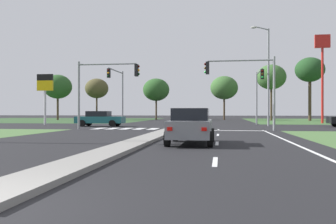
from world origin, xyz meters
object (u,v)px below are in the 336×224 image
at_px(traffic_signal_far_right, 259,87).
at_px(traffic_signal_near_right, 247,79).
at_px(treeline_sixth, 310,70).
at_px(fastfood_pole_sign, 322,58).
at_px(traffic_signal_far_left, 118,86).
at_px(fuel_price_totem, 45,88).
at_px(treeline_fourth, 224,88).
at_px(car_beige_third, 184,116).
at_px(street_lamp_second, 267,71).
at_px(traffic_signal_near_left, 101,82).
at_px(treeline_near, 58,87).
at_px(car_grey_second, 191,126).
at_px(treeline_fifth, 271,77).
at_px(treeline_third, 156,90).
at_px(car_teal_near, 100,119).
at_px(treeline_second, 97,89).

bearing_deg(traffic_signal_far_right, traffic_signal_near_right, -99.95).
bearing_deg(treeline_sixth, fastfood_pole_sign, -96.55).
xyz_separation_m(traffic_signal_far_left, fuel_price_totem, (-7.70, -1.69, -0.23)).
distance_m(traffic_signal_far_right, treeline_fourth, 25.26).
bearing_deg(traffic_signal_near_right, fuel_price_totem, 155.55).
xyz_separation_m(car_beige_third, street_lamp_second, (10.55, -24.87, 4.57)).
bearing_deg(traffic_signal_near_right, traffic_signal_near_left, -180.00).
height_order(treeline_near, treeline_sixth, treeline_sixth).
xyz_separation_m(traffic_signal_far_left, street_lamp_second, (15.75, -2.64, 1.09)).
height_order(traffic_signal_near_right, street_lamp_second, street_lamp_second).
relative_size(treeline_near, treeline_fourth, 1.02).
relative_size(traffic_signal_near_left, street_lamp_second, 0.57).
distance_m(car_grey_second, traffic_signal_far_right, 23.90).
distance_m(street_lamp_second, fastfood_pole_sign, 12.98).
bearing_deg(treeline_fifth, fastfood_pole_sign, -71.95).
xyz_separation_m(treeline_near, treeline_fifth, (35.56, 0.68, 1.23)).
height_order(car_beige_third, treeline_third, treeline_third).
bearing_deg(treeline_near, fuel_price_totem, -68.23).
xyz_separation_m(treeline_near, treeline_sixth, (41.26, -0.10, 2.16)).
relative_size(car_grey_second, treeline_sixth, 0.43).
height_order(car_grey_second, street_lamp_second, street_lamp_second).
height_order(traffic_signal_far_right, fastfood_pole_sign, fastfood_pole_sign).
bearing_deg(traffic_signal_near_left, car_teal_near, 109.95).
xyz_separation_m(car_beige_third, treeline_third, (-5.10, 1.62, 4.50)).
bearing_deg(treeline_second, traffic_signal_far_right, -41.52).
bearing_deg(car_beige_third, treeline_fifth, 173.17).
bearing_deg(treeline_fourth, car_grey_second, -92.28).
bearing_deg(treeline_fifth, traffic_signal_near_left, -118.69).
relative_size(fuel_price_totem, treeline_fourth, 0.73).
xyz_separation_m(fastfood_pole_sign, treeline_fourth, (-11.63, 17.44, -2.36)).
distance_m(fastfood_pole_sign, treeline_sixth, 12.43).
distance_m(car_beige_third, traffic_signal_far_right, 24.72).
relative_size(fastfood_pole_sign, treeline_fourth, 1.42).
height_order(car_beige_third, fastfood_pole_sign, fastfood_pole_sign).
xyz_separation_m(treeline_second, treeline_fifth, (29.50, -1.85, 1.42)).
relative_size(fuel_price_totem, treeline_second, 0.76).
bearing_deg(traffic_signal_near_left, street_lamp_second, 31.72).
height_order(car_beige_third, treeline_sixth, treeline_sixth).
bearing_deg(car_beige_third, street_lamp_second, 112.99).
bearing_deg(fuel_price_totem, car_teal_near, -26.42).
xyz_separation_m(fuel_price_totem, treeline_second, (-2.55, 24.08, 1.47)).
bearing_deg(fuel_price_totem, fastfood_pole_sign, 16.25).
bearing_deg(treeline_fifth, treeline_second, 176.41).
distance_m(treeline_near, treeline_fifth, 35.59).
distance_m(car_teal_near, fuel_price_totem, 8.95).
bearing_deg(traffic_signal_far_right, treeline_third, 122.20).
xyz_separation_m(car_teal_near, traffic_signal_near_left, (2.11, -5.82, 3.02)).
height_order(traffic_signal_far_left, fuel_price_totem, traffic_signal_far_left).
xyz_separation_m(traffic_signal_far_left, treeline_second, (-10.25, 22.39, 1.24)).
relative_size(fastfood_pole_sign, treeline_second, 1.49).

